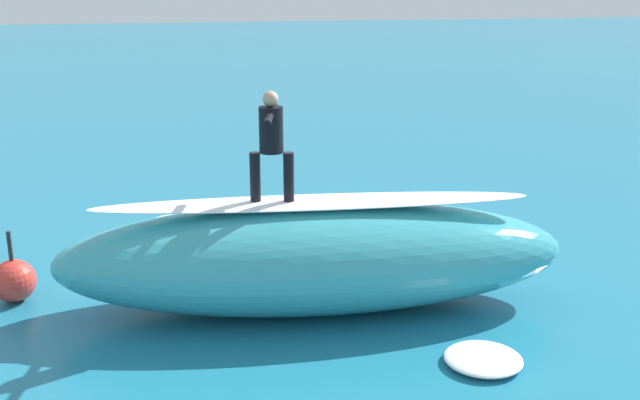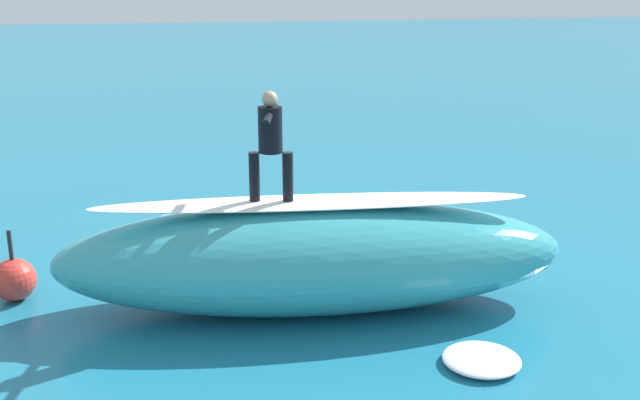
# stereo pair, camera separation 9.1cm
# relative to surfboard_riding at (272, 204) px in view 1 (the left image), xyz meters

# --- Properties ---
(ground_plane) EXTENTS (120.00, 120.00, 0.00)m
(ground_plane) POSITION_rel_surfboard_riding_xyz_m (-0.83, -1.88, -1.50)
(ground_plane) COLOR teal
(wave_crest) EXTENTS (7.04, 2.62, 1.46)m
(wave_crest) POSITION_rel_surfboard_riding_xyz_m (-0.54, 0.04, -0.77)
(wave_crest) COLOR teal
(wave_crest) RESTS_ON ground_plane
(wave_foam_lip) EXTENTS (5.91, 1.18, 0.08)m
(wave_foam_lip) POSITION_rel_surfboard_riding_xyz_m (-0.54, 0.04, 0.00)
(wave_foam_lip) COLOR white
(wave_foam_lip) RESTS_ON wave_crest
(surfboard_riding) EXTENTS (2.15, 0.95, 0.08)m
(surfboard_riding) POSITION_rel_surfboard_riding_xyz_m (0.00, 0.00, 0.00)
(surfboard_riding) COLOR #E0563D
(surfboard_riding) RESTS_ON wave_crest
(surfer_riding) EXTENTS (0.57, 1.37, 1.45)m
(surfer_riding) POSITION_rel_surfboard_riding_xyz_m (-0.00, -0.00, 0.88)
(surfer_riding) COLOR black
(surfer_riding) RESTS_ON surfboard_riding
(surfboard_paddling) EXTENTS (2.30, 1.47, 0.06)m
(surfboard_paddling) POSITION_rel_surfboard_riding_xyz_m (-1.75, -2.40, -1.47)
(surfboard_paddling) COLOR yellow
(surfboard_paddling) RESTS_ON ground_plane
(surfer_paddling) EXTENTS (1.61, 0.94, 0.31)m
(surfer_paddling) POSITION_rel_surfboard_riding_xyz_m (-1.86, -2.46, -1.30)
(surfer_paddling) COLOR black
(surfer_paddling) RESTS_ON surfboard_paddling
(buoy_marker) EXTENTS (0.60, 0.60, 1.03)m
(buoy_marker) POSITION_rel_surfboard_riding_xyz_m (3.52, -0.96, -1.20)
(buoy_marker) COLOR red
(buoy_marker) RESTS_ON ground_plane
(foam_patch_near) EXTENTS (1.20, 1.20, 0.14)m
(foam_patch_near) POSITION_rel_surfboard_riding_xyz_m (-2.20, 2.02, -1.43)
(foam_patch_near) COLOR white
(foam_patch_near) RESTS_ON ground_plane
(foam_patch_mid) EXTENTS (1.15, 1.24, 0.08)m
(foam_patch_mid) POSITION_rel_surfboard_riding_xyz_m (1.39, -3.99, -1.46)
(foam_patch_mid) COLOR white
(foam_patch_mid) RESTS_ON ground_plane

